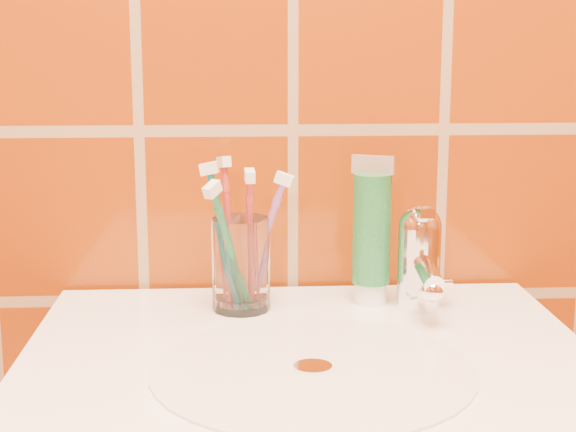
{
  "coord_description": "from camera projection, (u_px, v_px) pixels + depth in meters",
  "views": [
    {
      "loc": [
        -0.07,
        0.15,
        1.15
      ],
      "look_at": [
        -0.01,
        1.08,
        0.96
      ],
      "focal_mm": 55.0,
      "sensor_mm": 36.0,
      "label": 1
    }
  ],
  "objects": [
    {
      "name": "faucet",
      "position": [
        420.0,
        255.0,
        0.98
      ],
      "size": [
        0.05,
        0.11,
        0.12
      ],
      "color": "white",
      "rests_on": "pedestal_sink"
    },
    {
      "name": "toothbrush_2",
      "position": [
        229.0,
        234.0,
        0.99
      ],
      "size": [
        0.06,
        0.08,
        0.18
      ],
      "primitive_type": null,
      "rotation": [
        0.16,
        0.0,
        -2.77
      ],
      "color": "#AF2D25",
      "rests_on": "glass_tumbler"
    },
    {
      "name": "toothbrush_1",
      "position": [
        225.0,
        238.0,
        0.97
      ],
      "size": [
        0.07,
        0.07,
        0.18
      ],
      "primitive_type": null,
      "rotation": [
        0.21,
        0.0,
        -1.73
      ],
      "color": "#0C686A",
      "rests_on": "glass_tumbler"
    },
    {
      "name": "toothbrush_4",
      "position": [
        231.0,
        250.0,
        0.95
      ],
      "size": [
        0.13,
        0.14,
        0.18
      ],
      "primitive_type": null,
      "rotation": [
        0.41,
        0.0,
        -0.63
      ],
      "color": "#1B673B",
      "rests_on": "glass_tumbler"
    },
    {
      "name": "toothbrush_3",
      "position": [
        249.0,
        242.0,
        0.97
      ],
      "size": [
        0.03,
        0.07,
        0.17
      ],
      "primitive_type": null,
      "rotation": [
        0.15,
        0.0,
        0.07
      ],
      "color": "#A42623",
      "rests_on": "glass_tumbler"
    },
    {
      "name": "toothpaste_tube",
      "position": [
        372.0,
        235.0,
        1.0
      ],
      "size": [
        0.05,
        0.04,
        0.17
      ],
      "rotation": [
        0.0,
        0.0,
        -0.4
      ],
      "color": "white",
      "rests_on": "pedestal_sink"
    },
    {
      "name": "glass_tumbler",
      "position": [
        241.0,
        264.0,
        0.98
      ],
      "size": [
        0.08,
        0.08,
        0.11
      ],
      "primitive_type": "cylinder",
      "rotation": [
        0.0,
        0.0,
        -0.17
      ],
      "color": "white",
      "rests_on": "pedestal_sink"
    },
    {
      "name": "toothbrush_0",
      "position": [
        263.0,
        242.0,
        0.98
      ],
      "size": [
        0.1,
        0.09,
        0.17
      ],
      "primitive_type": null,
      "rotation": [
        0.32,
        0.0,
        1.33
      ],
      "color": "#8B4CA3",
      "rests_on": "glass_tumbler"
    }
  ]
}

